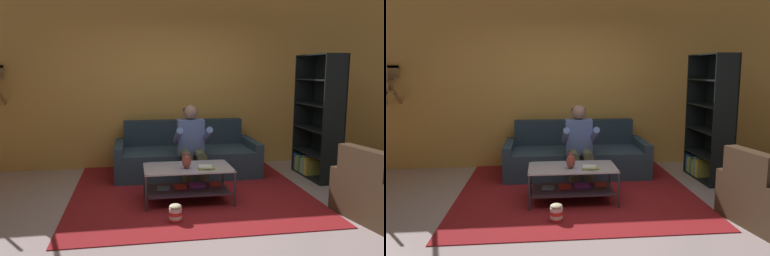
% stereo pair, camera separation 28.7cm
% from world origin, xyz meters
% --- Properties ---
extents(ground, '(16.80, 16.80, 0.00)m').
position_xyz_m(ground, '(0.00, 0.00, 0.00)').
color(ground, '#B09C9D').
extents(back_partition, '(8.40, 0.12, 2.90)m').
position_xyz_m(back_partition, '(0.00, 2.46, 1.45)').
color(back_partition, gold).
rests_on(back_partition, ground).
extents(couch, '(2.21, 0.94, 0.83)m').
position_xyz_m(couch, '(-0.00, 1.82, 0.27)').
color(couch, '#2A3D4A').
rests_on(couch, ground).
extents(person_seated_center, '(0.50, 0.58, 1.15)m').
position_xyz_m(person_seated_center, '(-0.00, 1.27, 0.63)').
color(person_seated_center, '#57593F').
rests_on(person_seated_center, ground).
extents(coffee_table, '(1.09, 0.61, 0.45)m').
position_xyz_m(coffee_table, '(-0.16, 0.57, 0.29)').
color(coffee_table, '#BBB2C1').
rests_on(coffee_table, ground).
extents(area_rug, '(3.12, 3.21, 0.01)m').
position_xyz_m(area_rug, '(-0.08, 1.07, 0.01)').
color(area_rug, maroon).
rests_on(area_rug, ground).
extents(vase, '(0.11, 0.11, 0.19)m').
position_xyz_m(vase, '(-0.19, 0.49, 0.54)').
color(vase, brown).
rests_on(vase, coffee_table).
extents(book_stack, '(0.21, 0.18, 0.04)m').
position_xyz_m(book_stack, '(0.04, 0.43, 0.47)').
color(book_stack, '#ACAB39').
rests_on(book_stack, coffee_table).
extents(bookshelf, '(0.38, 0.93, 1.88)m').
position_xyz_m(bookshelf, '(2.00, 1.38, 0.77)').
color(bookshelf, black).
rests_on(bookshelf, ground).
extents(popcorn_tub, '(0.14, 0.14, 0.20)m').
position_xyz_m(popcorn_tub, '(-0.39, -0.06, 0.10)').
color(popcorn_tub, red).
rests_on(popcorn_tub, ground).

